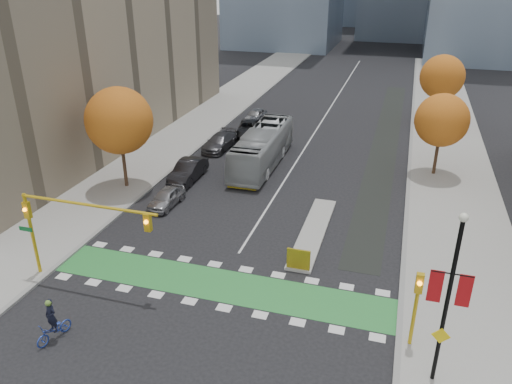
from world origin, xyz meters
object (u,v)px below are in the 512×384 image
Objects in this scene: parked_car_d at (249,128)px; parked_car_e at (256,115)px; banner_lamppost at (449,295)px; bus at (262,147)px; cyclist at (53,326)px; tree_east_near at (442,120)px; parked_car_b at (188,171)px; tree_east_far at (442,77)px; parked_car_a at (166,198)px; hazard_board at (298,259)px; traffic_signal_east at (417,299)px; parked_car_c at (219,142)px; tree_west at (119,121)px; traffic_signal_west at (67,219)px.

parked_car_d reaches higher than parked_car_e.
bus is at bearing 122.50° from banner_lamppost.
cyclist is at bearing -171.76° from banner_lamppost.
tree_east_near reaches higher than parked_car_b.
tree_east_far reaches higher than parked_car_a.
banner_lamppost reaches higher than hazard_board.
hazard_board is 0.26× the size of parked_car_d.
traffic_signal_east is 0.80× the size of parked_car_c.
tree_west reaches higher than tree_east_near.
traffic_signal_west is 21.18m from bus.
parked_car_a is 17.87m from parked_car_d.
tree_east_far is at bearing 40.64° from parked_car_c.
parked_car_d is at bearing 114.07° from hazard_board.
parked_car_c is at bearing 95.51° from parked_car_a.
parked_car_e is at bearing 109.20° from bus.
tree_east_far reaches higher than cyclist.
tree_east_near is 19.80m from parked_car_d.
parked_car_a is 5.02m from parked_car_b.
tree_west is 2.09× the size of parked_car_a.
bus is at bearing 123.04° from traffic_signal_east.
hazard_board is at bearing 144.08° from traffic_signal_east.
parked_car_e is (0.62, 33.22, -3.33)m from traffic_signal_west.
parked_car_e is at bearing 150.99° from tree_east_near.
traffic_signal_west is 2.08× the size of traffic_signal_east.
bus is (9.23, 7.90, -3.93)m from tree_west.
tree_east_far is 0.63× the size of bus.
tree_west is 2.01× the size of traffic_signal_east.
parked_car_b is at bearing -131.26° from tree_east_far.
tree_east_far is 0.92× the size of banner_lamppost.
parked_car_e is at bearing 111.64° from hazard_board.
banner_lamppost reaches higher than tree_west.
parked_car_a is at bearing 153.53° from hazard_board.
cyclist is at bearing -97.78° from bus.
traffic_signal_west reaches higher than bus.
bus is 2.29× the size of parked_car_d.
bus reaches higher than parked_car_b.
tree_west is 25.90m from traffic_signal_east.
traffic_signal_east is at bearing -35.92° from hazard_board.
parked_car_c is 5.21m from parked_car_d.
tree_east_near is 3.07× the size of cyclist.
bus reaches higher than cyclist.
traffic_signal_west is at bearing -179.99° from traffic_signal_east.
tree_east_near reaches higher than traffic_signal_east.
tree_east_near is 24.51m from banner_lamppost.
tree_east_near is at bearing 88.83° from banner_lamppost.
tree_west is 13.25m from traffic_signal_west.
parked_car_c is (-20.46, -15.29, -4.50)m from tree_east_far.
banner_lamppost reaches higher than parked_car_d.
tree_east_near is 1.41× the size of parked_car_b.
bus reaches higher than hazard_board.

